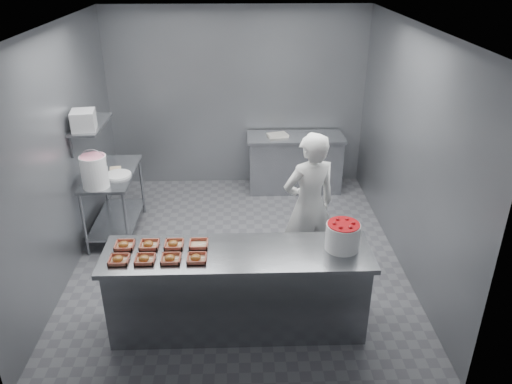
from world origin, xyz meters
TOP-DOWN VIEW (x-y plane):
  - floor at (0.00, 0.00)m, footprint 4.50×4.50m
  - ceiling at (0.00, 0.00)m, footprint 4.50×4.50m
  - wall_back at (0.00, 2.25)m, footprint 4.00×0.04m
  - wall_left at (-2.00, 0.00)m, footprint 0.04×4.50m
  - wall_right at (2.00, 0.00)m, footprint 0.04×4.50m
  - service_counter at (0.00, -1.35)m, footprint 2.60×0.70m
  - prep_table at (-1.65, 0.60)m, footprint 0.60×1.20m
  - back_counter at (0.90, 1.90)m, footprint 1.50×0.60m
  - wall_shelf at (-1.82, 0.60)m, footprint 0.35×0.90m
  - tray_0 at (-1.10, -1.48)m, footprint 0.19×0.18m
  - tray_1 at (-0.86, -1.48)m, footprint 0.19×0.18m
  - tray_2 at (-0.62, -1.48)m, footprint 0.19×0.18m
  - tray_3 at (-0.38, -1.48)m, footprint 0.19×0.18m
  - tray_4 at (-1.10, -1.22)m, footprint 0.19×0.18m
  - tray_5 at (-0.86, -1.22)m, footprint 0.19×0.18m
  - tray_6 at (-0.62, -1.22)m, footprint 0.19×0.18m
  - tray_7 at (-0.38, -1.22)m, footprint 0.19×0.18m
  - worker at (0.82, -0.38)m, footprint 0.74×0.61m
  - strawberry_tub at (1.01, -1.32)m, footprint 0.33×0.33m
  - glaze_bucket at (-1.72, 0.16)m, footprint 0.33×0.32m
  - bucket_lid at (-1.53, 0.48)m, footprint 0.42×0.42m
  - rag at (-1.61, 0.69)m, footprint 0.16×0.15m
  - appliance at (-1.82, 0.37)m, footprint 0.31×0.35m
  - paper_stack at (0.62, 1.90)m, footprint 0.34×0.28m

SIDE VIEW (x-z plane):
  - floor at x=0.00m, z-range 0.00..0.00m
  - back_counter at x=0.90m, z-range 0.00..0.90m
  - service_counter at x=0.00m, z-range 0.00..0.90m
  - prep_table at x=-1.65m, z-range 0.14..1.04m
  - worker at x=0.82m, z-range 0.00..1.76m
  - rag at x=-1.61m, z-range 0.90..0.92m
  - bucket_lid at x=-1.53m, z-range 0.90..0.93m
  - paper_stack at x=0.62m, z-range 0.90..0.94m
  - tray_7 at x=-0.38m, z-range 0.90..0.94m
  - tray_0 at x=-1.10m, z-range 0.89..0.95m
  - tray_1 at x=-0.86m, z-range 0.89..0.95m
  - tray_2 at x=-0.62m, z-range 0.89..0.95m
  - tray_3 at x=-0.38m, z-range 0.89..0.95m
  - tray_4 at x=-1.10m, z-range 0.89..0.95m
  - tray_5 at x=-0.86m, z-range 0.89..0.95m
  - tray_6 at x=-0.62m, z-range 0.89..0.95m
  - strawberry_tub at x=1.01m, z-range 0.91..1.18m
  - glaze_bucket at x=-1.72m, z-range 0.87..1.36m
  - wall_back at x=0.00m, z-range 0.00..2.80m
  - wall_left at x=-2.00m, z-range 0.00..2.80m
  - wall_right at x=2.00m, z-range 0.00..2.80m
  - wall_shelf at x=-1.82m, z-range 1.54..1.56m
  - appliance at x=-1.82m, z-range 1.56..1.80m
  - ceiling at x=0.00m, z-range 2.80..2.80m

